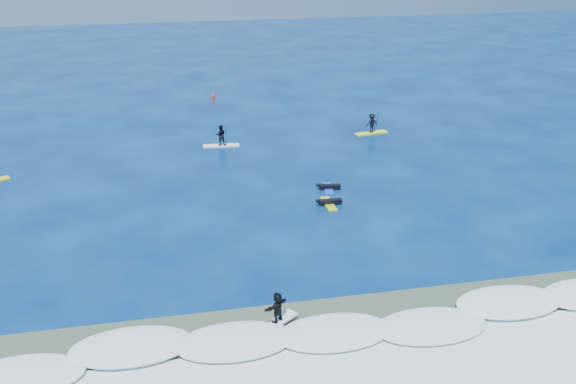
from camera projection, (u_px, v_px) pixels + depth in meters
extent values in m
plane|color=#041A4B|center=(266.00, 228.00, 34.91)|extent=(160.00, 160.00, 0.00)
cube|color=white|center=(309.00, 335.00, 25.89)|extent=(40.00, 6.00, 0.30)
cube|color=silver|center=(328.00, 384.00, 23.19)|extent=(34.00, 5.00, 0.02)
cube|color=white|center=(221.00, 146.00, 47.68)|extent=(2.72, 0.90, 0.09)
imported|color=black|center=(221.00, 135.00, 47.36)|extent=(0.80, 0.65, 1.54)
cylinder|color=black|center=(226.00, 136.00, 47.42)|extent=(0.09, 0.62, 1.79)
cube|color=black|center=(227.00, 147.00, 47.75)|extent=(0.11, 0.03, 0.27)
cube|color=yellow|center=(371.00, 133.00, 50.54)|extent=(2.72, 1.15, 0.09)
imported|color=black|center=(372.00, 123.00, 50.22)|extent=(1.07, 0.74, 1.52)
cylinder|color=black|center=(376.00, 123.00, 50.38)|extent=(0.15, 0.61, 1.77)
cube|color=black|center=(376.00, 134.00, 50.71)|extent=(0.11, 0.03, 0.26)
cube|color=gold|center=(329.00, 204.00, 37.82)|extent=(0.53, 2.00, 0.10)
cube|color=black|center=(330.00, 201.00, 37.77)|extent=(1.38, 0.36, 0.23)
sphere|color=black|center=(317.00, 201.00, 37.59)|extent=(0.23, 0.23, 0.23)
cube|color=blue|center=(328.00, 189.00, 39.98)|extent=(0.85, 2.00, 0.09)
cube|color=black|center=(330.00, 186.00, 39.92)|extent=(1.38, 0.58, 0.22)
sphere|color=black|center=(318.00, 185.00, 39.86)|extent=(0.22, 0.22, 0.22)
cube|color=white|center=(278.00, 322.00, 26.42)|extent=(1.92, 1.59, 0.10)
imported|color=black|center=(278.00, 307.00, 26.14)|extent=(1.22, 1.04, 1.32)
cylinder|color=#F92C16|center=(213.00, 98.00, 59.80)|extent=(0.32, 0.32, 0.51)
cone|color=#F92C16|center=(213.00, 94.00, 59.65)|extent=(0.23, 0.23, 0.25)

